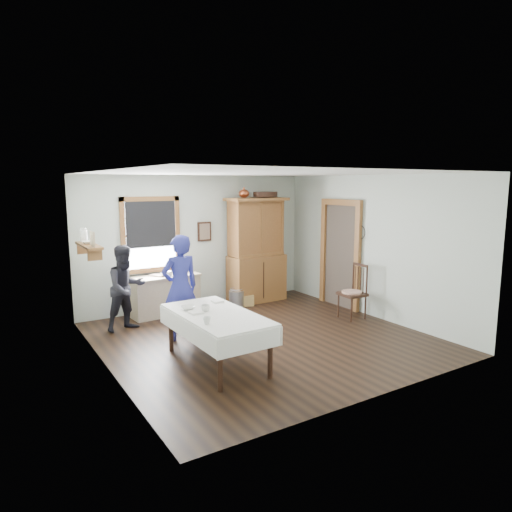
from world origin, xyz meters
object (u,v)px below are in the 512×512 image
Objects in this scene: spindle_chair at (352,291)px; wicker_basket at (244,300)px; figure_dark at (126,291)px; china_hutch at (257,250)px; work_counter at (165,295)px; dining_table at (217,339)px; woman_blue at (180,291)px; pail at (237,299)px.

spindle_chair is 2.31m from wicker_basket.
figure_dark is at bearing -173.06° from wicker_basket.
china_hutch reaches higher than figure_dark.
figure_dark is at bearing 161.05° from spindle_chair.
work_counter is at bearing 147.52° from spindle_chair.
figure_dark is (-0.91, -0.54, 0.31)m from work_counter.
spindle_chair reaches higher than dining_table.
work_counter is at bearing -103.77° from woman_blue.
spindle_chair is at bearing -36.15° from figure_dark.
china_hutch is 2.14× the size of spindle_chair.
wicker_basket is (-0.44, -0.20, -1.01)m from china_hutch.
china_hutch is 2.81m from woman_blue.
china_hutch reaches higher than woman_blue.
china_hutch is at bearing 17.62° from pail.
wicker_basket is (1.65, -0.22, -0.28)m from work_counter.
dining_table is 1.15× the size of woman_blue.
china_hutch is 2.33m from spindle_chair.
china_hutch is at bearing -5.11° from work_counter.
woman_blue is (-3.20, 0.63, 0.28)m from spindle_chair.
figure_dark reaches higher than pail.
dining_table is 1.33× the size of figure_dark.
china_hutch is at bearing 115.02° from spindle_chair.
pail is (1.74, 2.51, -0.20)m from dining_table.
figure_dark is at bearing -153.90° from work_counter.
wicker_basket is 2.64m from figure_dark.
china_hutch is at bearing 48.95° from dining_table.
work_counter is 0.60× the size of china_hutch.
dining_table is at bearing -87.60° from figure_dark.
dining_table is 1.33m from woman_blue.
spindle_chair reaches higher than work_counter.
woman_blue is (-2.38, -1.46, -0.32)m from china_hutch.
china_hutch is 3.06m from figure_dark.
china_hutch is 1.62× the size of figure_dark.
figure_dark reaches higher than wicker_basket.
pail is 0.19m from wicker_basket.
work_counter reaches higher than pail.
work_counter is 0.84× the size of woman_blue.
pail is 0.21× the size of woman_blue.
spindle_chair is at bearing -40.49° from work_counter.
dining_table reaches higher than pail.
figure_dark is (-0.63, 2.20, 0.32)m from dining_table.
spindle_chair is 2.41m from pail.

